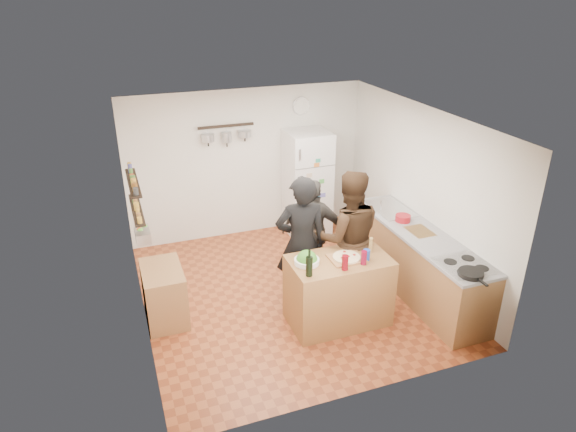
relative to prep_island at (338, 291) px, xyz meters
name	(u,v)px	position (x,y,z in m)	size (l,w,h in m)	color
room_shell	(281,201)	(-0.34, 1.22, 0.79)	(4.20, 4.20, 4.20)	brown
prep_island	(338,291)	(0.00, 0.00, 0.00)	(1.25, 0.72, 0.91)	brown
pizza_board	(346,258)	(0.08, -0.02, 0.47)	(0.42, 0.34, 0.02)	#945F35
pizza	(347,257)	(0.08, -0.02, 0.48)	(0.34, 0.34, 0.02)	beige
salad_bowl	(307,261)	(-0.42, 0.05, 0.49)	(0.31, 0.31, 0.06)	white
wine_bottle	(309,266)	(-0.50, -0.22, 0.58)	(0.08, 0.08, 0.24)	black
wine_glass_near	(345,263)	(-0.05, -0.24, 0.55)	(0.08, 0.08, 0.19)	#5F0810
wine_glass_far	(364,258)	(0.22, -0.20, 0.54)	(0.07, 0.07, 0.18)	maroon
pepper_mill	(371,246)	(0.45, 0.05, 0.54)	(0.05, 0.05, 0.16)	olive
salt_canister	(366,255)	(0.30, -0.12, 0.52)	(0.09, 0.09, 0.14)	#1C399A
person_left	(301,243)	(-0.31, 0.52, 0.48)	(0.68, 0.45, 1.86)	black
person_center	(348,238)	(0.33, 0.44, 0.49)	(0.91, 0.71, 1.88)	black
person_back	(314,232)	(0.10, 1.07, 0.32)	(0.91, 0.38, 1.55)	#33302D
counter_run	(418,262)	(1.36, 0.28, -0.01)	(0.63, 2.63, 0.90)	#9E7042
stove_top	(466,266)	(1.36, -0.67, 0.46)	(0.60, 0.62, 0.02)	white
skillet	(471,273)	(1.26, -0.88, 0.49)	(0.29, 0.29, 0.06)	black
sink	(389,209)	(1.36, 1.13, 0.46)	(0.50, 0.80, 0.03)	silver
cutting_board	(420,232)	(1.36, 0.32, 0.46)	(0.30, 0.40, 0.02)	brown
red_bowl	(403,218)	(1.31, 0.68, 0.51)	(0.22, 0.22, 0.09)	#A2121D
fridge	(307,183)	(0.61, 2.58, 0.45)	(0.70, 0.68, 1.80)	white
wall_clock	(301,106)	(0.61, 2.91, 1.69)	(0.30, 0.30, 0.03)	silver
spice_shelf_lower	(137,209)	(-2.27, 1.03, 1.04)	(0.12, 1.00, 0.03)	black
spice_shelf_upper	(133,183)	(-2.27, 1.03, 1.40)	(0.12, 1.00, 0.03)	black
produce_basket	(143,235)	(-2.24, 1.03, 0.69)	(0.18, 0.35, 0.14)	silver
side_table	(164,294)	(-2.08, 0.82, -0.09)	(0.50, 0.80, 0.73)	#AA7247
pot_rack	(226,126)	(-0.69, 2.83, 1.49)	(0.90, 0.04, 0.04)	black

